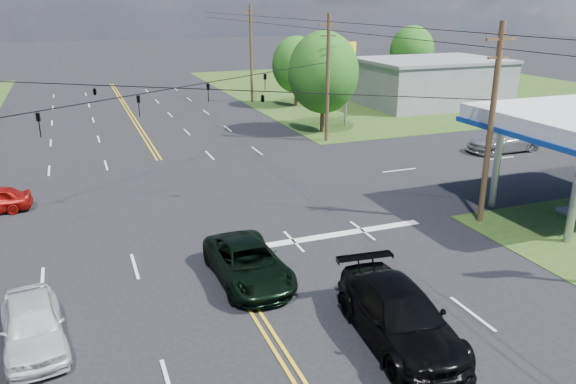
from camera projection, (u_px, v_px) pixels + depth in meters
name	position (u px, v px, depth m)	size (l,w,h in m)	color
ground	(182.00, 196.00, 31.21)	(280.00, 280.00, 0.00)	black
grass_ne	(407.00, 86.00, 71.41)	(46.00, 48.00, 0.03)	#2A3F14
stop_bar	(324.00, 237.00, 25.86)	(10.00, 0.50, 0.02)	silver
retail_ne	(431.00, 83.00, 58.40)	(14.00, 10.00, 4.40)	slate
pole_se	(491.00, 123.00, 26.12)	(1.60, 0.28, 9.50)	#40281B
pole_ne	(328.00, 77.00, 42.01)	(1.60, 0.28, 9.50)	#40281B
pole_right_far	(251.00, 53.00, 58.70)	(1.60, 0.28, 10.00)	#40281B
span_wire_signals	(175.00, 88.00, 29.28)	(26.00, 18.00, 1.13)	black
power_lines	(179.00, 39.00, 26.67)	(26.04, 100.00, 0.64)	black
tree_right_a	(323.00, 73.00, 45.01)	(5.70, 5.70, 8.18)	#40281B
tree_right_b	(296.00, 65.00, 56.67)	(4.94, 4.94, 7.09)	#40281B
tree_far_r	(412.00, 51.00, 67.84)	(5.32, 5.32, 7.63)	#40281B
pickup_dkgreen	(248.00, 263.00, 21.60)	(2.48, 5.37, 1.49)	black
suv_black	(399.00, 316.00, 17.71)	(2.48, 6.10, 1.77)	black
pickup_white	(33.00, 325.00, 17.43)	(1.81, 4.49, 1.53)	silver
sedan_far	(505.00, 140.00, 40.38)	(2.31, 5.68, 1.65)	#A6A6AA
polesign_ne	(347.00, 62.00, 47.10)	(1.91, 1.03, 7.18)	#A5A5AA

